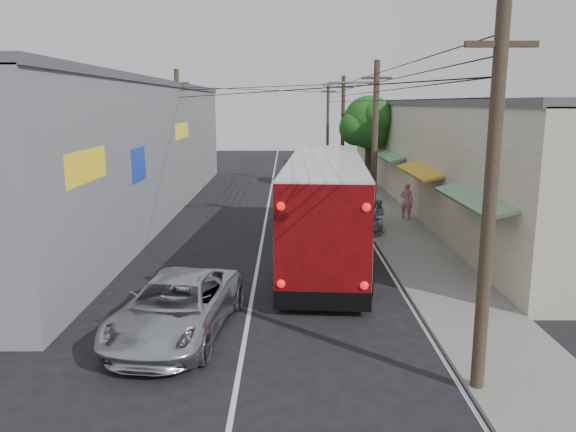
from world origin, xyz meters
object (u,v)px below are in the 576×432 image
(parked_car_mid, at_px, (325,183))
(pedestrian_far, at_px, (378,216))
(jeepney, at_px, (177,307))
(pedestrian_near, at_px, (407,201))
(coach_bus, at_px, (325,205))
(parked_suv, at_px, (357,213))
(parked_car_far, at_px, (321,172))

(parked_car_mid, bearing_deg, pedestrian_far, -76.26)
(jeepney, xyz_separation_m, parked_car_mid, (5.62, 24.38, -0.10))
(pedestrian_near, relative_size, pedestrian_far, 1.20)
(pedestrian_far, bearing_deg, coach_bus, 68.40)
(parked_suv, relative_size, parked_car_far, 1.16)
(coach_bus, relative_size, parked_car_far, 3.09)
(parked_suv, height_order, pedestrian_near, pedestrian_near)
(parked_suv, bearing_deg, coach_bus, -107.30)
(coach_bus, relative_size, parked_suv, 2.66)
(parked_car_mid, bearing_deg, pedestrian_near, -62.73)
(coach_bus, bearing_deg, pedestrian_near, 59.08)
(parked_car_far, height_order, pedestrian_near, pedestrian_near)
(parked_car_mid, height_order, pedestrian_far, pedestrian_far)
(coach_bus, xyz_separation_m, parked_car_far, (1.14, 21.69, -1.31))
(parked_suv, distance_m, parked_car_far, 16.78)
(jeepney, bearing_deg, parked_suv, 71.51)
(pedestrian_far, bearing_deg, parked_car_far, -68.80)
(jeepney, xyz_separation_m, pedestrian_far, (7.22, 11.66, 0.12))
(parked_car_mid, bearing_deg, parked_car_far, 96.57)
(coach_bus, bearing_deg, jeepney, -114.52)
(parked_suv, bearing_deg, pedestrian_near, 36.63)
(coach_bus, height_order, jeepney, coach_bus)
(parked_car_mid, bearing_deg, coach_bus, -87.45)
(jeepney, height_order, parked_suv, jeepney)
(parked_suv, bearing_deg, pedestrian_far, -55.91)
(coach_bus, distance_m, parked_car_mid, 16.36)
(pedestrian_near, bearing_deg, jeepney, 80.50)
(parked_suv, distance_m, pedestrian_far, 1.61)
(parked_car_far, bearing_deg, parked_car_mid, -91.65)
(jeepney, bearing_deg, pedestrian_far, 65.94)
(coach_bus, bearing_deg, parked_car_far, 91.33)
(parked_car_mid, bearing_deg, parked_suv, -79.39)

